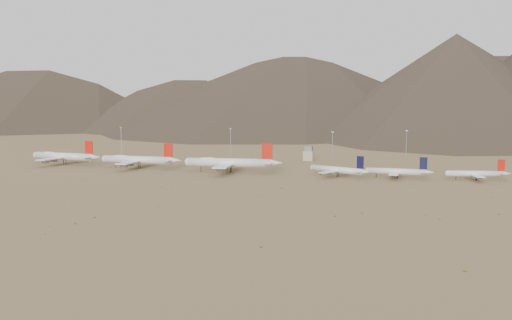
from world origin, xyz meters
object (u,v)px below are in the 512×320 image
(narrowbody_a, at_px, (338,170))
(control_tower, at_px, (309,154))
(widebody_centre, at_px, (138,160))
(widebody_east, at_px, (230,162))
(narrowbody_b, at_px, (398,171))
(widebody_west, at_px, (64,156))

(narrowbody_a, bearing_deg, control_tower, 135.56)
(widebody_centre, bearing_deg, control_tower, 38.12)
(widebody_east, xyz_separation_m, control_tower, (33.72, 95.89, -1.84))
(narrowbody_b, bearing_deg, widebody_west, 179.90)
(widebody_west, height_order, control_tower, widebody_west)
(narrowbody_b, bearing_deg, widebody_east, -177.20)
(widebody_west, distance_m, narrowbody_b, 255.73)
(widebody_centre, xyz_separation_m, narrowbody_b, (187.20, 4.88, -1.91))
(widebody_east, bearing_deg, widebody_west, 168.81)
(widebody_east, relative_size, narrowbody_b, 1.59)
(widebody_east, bearing_deg, widebody_centre, 169.85)
(widebody_east, xyz_separation_m, narrowbody_b, (114.01, 6.23, -2.49))
(widebody_centre, height_order, narrowbody_b, widebody_centre)
(narrowbody_a, bearing_deg, widebody_west, -159.68)
(widebody_centre, distance_m, control_tower, 142.72)
(widebody_east, bearing_deg, narrowbody_b, -5.96)
(narrowbody_a, height_order, narrowbody_b, narrowbody_a)
(widebody_east, height_order, narrowbody_a, widebody_east)
(widebody_west, relative_size, widebody_east, 0.93)
(widebody_centre, bearing_deg, narrowbody_b, -1.87)
(widebody_east, height_order, control_tower, widebody_east)
(widebody_west, bearing_deg, narrowbody_a, 2.48)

